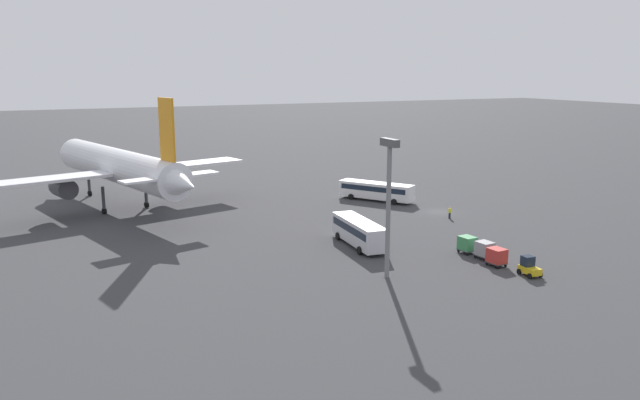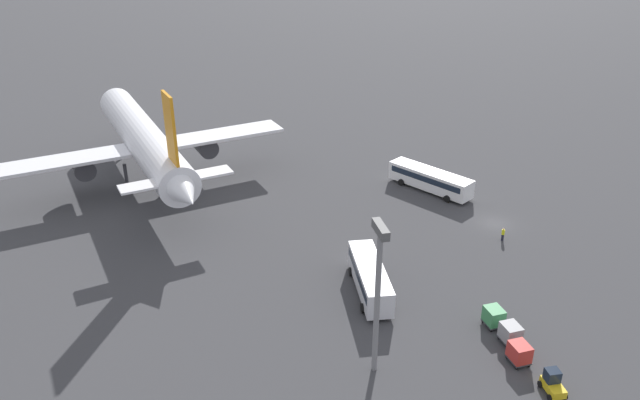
# 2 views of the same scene
# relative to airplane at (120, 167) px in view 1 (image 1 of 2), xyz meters

# --- Properties ---
(ground_plane) EXTENTS (600.00, 600.00, 0.00)m
(ground_plane) POSITION_rel_airplane_xyz_m (-23.08, -44.25, -6.80)
(ground_plane) COLOR #38383A
(airplane) EXTENTS (47.41, 40.60, 18.07)m
(airplane) POSITION_rel_airplane_xyz_m (0.00, 0.00, 0.00)
(airplane) COLOR silver
(airplane) RESTS_ON ground
(shuttle_bus_near) EXTENTS (12.43, 9.44, 3.08)m
(shuttle_bus_near) POSITION_rel_airplane_xyz_m (-11.59, -39.75, -4.94)
(shuttle_bus_near) COLOR white
(shuttle_bus_near) RESTS_ON ground
(shuttle_bus_far) EXTENTS (11.40, 3.90, 3.28)m
(shuttle_bus_far) POSITION_rel_airplane_xyz_m (-34.51, -23.69, -4.84)
(shuttle_bus_far) COLOR silver
(shuttle_bus_far) RESTS_ON ground
(baggage_tug) EXTENTS (2.47, 1.74, 2.10)m
(baggage_tug) POSITION_rel_airplane_xyz_m (-52.44, -34.62, -5.85)
(baggage_tug) COLOR gold
(baggage_tug) RESTS_ON ground
(worker_person) EXTENTS (0.38, 0.38, 1.74)m
(worker_person) POSITION_rel_airplane_xyz_m (-27.39, -43.07, -5.93)
(worker_person) COLOR #1E1E2D
(worker_person) RESTS_ON ground
(cargo_cart_red) EXTENTS (2.12, 1.83, 2.06)m
(cargo_cart_red) POSITION_rel_airplane_xyz_m (-48.43, -33.66, -5.60)
(cargo_cart_red) COLOR #38383D
(cargo_cart_red) RESTS_ON ground
(cargo_cart_grey) EXTENTS (2.12, 1.83, 2.06)m
(cargo_cart_grey) POSITION_rel_airplane_xyz_m (-45.68, -34.25, -5.60)
(cargo_cart_grey) COLOR #38383D
(cargo_cart_grey) RESTS_ON ground
(cargo_cart_green) EXTENTS (2.12, 1.83, 2.06)m
(cargo_cart_green) POSITION_rel_airplane_xyz_m (-42.92, -33.91, -5.60)
(cargo_cart_green) COLOR #38383D
(cargo_cart_green) RESTS_ON ground
(light_pole) EXTENTS (2.80, 0.70, 14.80)m
(light_pole) POSITION_rel_airplane_xyz_m (-46.34, -20.54, 2.49)
(light_pole) COLOR slate
(light_pole) RESTS_ON ground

